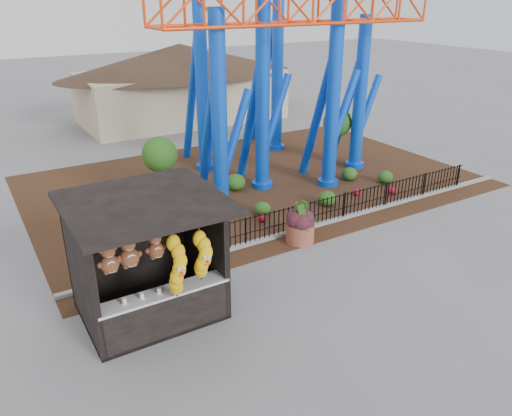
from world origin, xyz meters
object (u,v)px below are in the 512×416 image
terracotta_planter (300,233)px  roller_coaster (273,19)px  potted_plant (304,230)px  prize_booth (150,264)px

terracotta_planter → roller_coaster: bearing=65.5°
terracotta_planter → potted_plant: 0.20m
terracotta_planter → potted_plant: bearing=-71.8°
potted_plant → prize_booth: bearing=168.8°
prize_booth → roller_coaster: 11.99m
prize_booth → roller_coaster: size_ratio=0.32×
roller_coaster → terracotta_planter: 8.87m
prize_booth → potted_plant: size_ratio=3.90×
prize_booth → terracotta_planter: size_ratio=3.81×
prize_booth → terracotta_planter: bearing=15.0°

